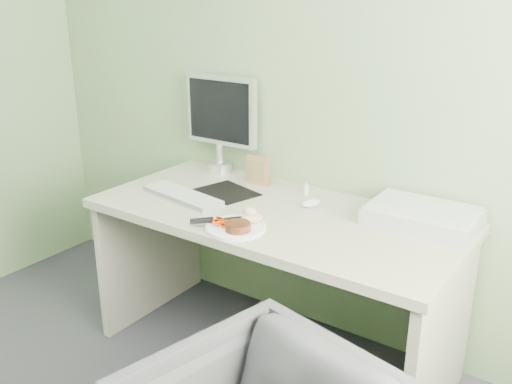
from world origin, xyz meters
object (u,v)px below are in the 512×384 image
Objects in this scene: plate at (236,228)px; monitor at (221,119)px; scanner at (423,217)px; desk at (274,250)px.

monitor is (-0.51, 0.57, 0.27)m from plate.
plate is 0.56× the size of scanner.
scanner reaches higher than desk.
monitor reaches higher than plate.
desk is 0.32m from plate.
monitor is (-1.10, 0.10, 0.25)m from scanner.
desk is 3.71× the size of scanner.
scanner is (0.59, 0.47, 0.03)m from plate.
desk is at bearing -31.08° from monitor.
plate is 0.75m from scanner.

